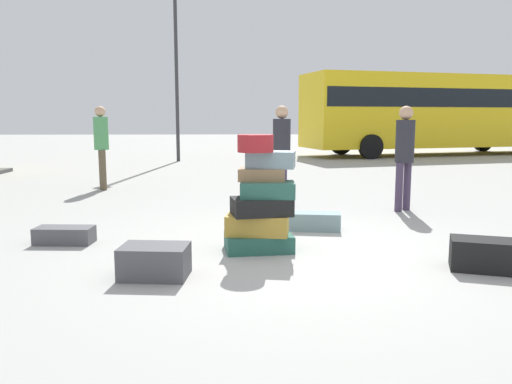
% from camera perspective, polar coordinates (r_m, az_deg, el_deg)
% --- Properties ---
extents(ground_plane, '(80.00, 80.00, 0.00)m').
position_cam_1_polar(ground_plane, '(5.74, 3.96, -6.96)').
color(ground_plane, '#9E9E99').
extents(suitcase_tower, '(0.85, 0.72, 1.32)m').
position_cam_1_polar(suitcase_tower, '(5.82, 0.59, -1.13)').
color(suitcase_tower, '#26594C').
rests_on(suitcase_tower, ground).
extents(suitcase_charcoal_foreground_near, '(0.70, 0.35, 0.20)m').
position_cam_1_polar(suitcase_charcoal_foreground_near, '(6.61, -20.57, -4.53)').
color(suitcase_charcoal_foreground_near, '#4C4C51').
rests_on(suitcase_charcoal_foreground_near, ground).
extents(suitcase_charcoal_upright_blue, '(0.67, 0.49, 0.31)m').
position_cam_1_polar(suitcase_charcoal_upright_blue, '(5.00, -11.23, -7.59)').
color(suitcase_charcoal_upright_blue, '#4C4C51').
rests_on(suitcase_charcoal_upright_blue, ground).
extents(suitcase_black_foreground_far, '(0.73, 0.56, 0.31)m').
position_cam_1_polar(suitcase_black_foreground_far, '(5.60, 24.14, -6.41)').
color(suitcase_black_foreground_far, black).
rests_on(suitcase_black_foreground_far, ground).
extents(suitcase_slate_white_trunk, '(0.82, 0.40, 0.24)m').
position_cam_1_polar(suitcase_slate_white_trunk, '(6.95, 6.15, -3.28)').
color(suitcase_slate_white_trunk, gray).
rests_on(suitcase_slate_white_trunk, ground).
extents(person_bearded_onlooker, '(0.30, 0.32, 1.74)m').
position_cam_1_polar(person_bearded_onlooker, '(11.17, -16.87, 5.55)').
color(person_bearded_onlooker, brown).
rests_on(person_bearded_onlooker, ground).
extents(person_tourist_with_camera, '(0.30, 0.30, 1.69)m').
position_cam_1_polar(person_tourist_with_camera, '(8.57, 16.25, 4.61)').
color(person_tourist_with_camera, '#3F334C').
rests_on(person_tourist_with_camera, ground).
extents(person_passerby_in_red, '(0.30, 0.32, 1.71)m').
position_cam_1_polar(person_passerby_in_red, '(8.71, 2.88, 5.06)').
color(person_passerby_in_red, '#3F334C').
rests_on(person_passerby_in_red, ground).
extents(parked_bus, '(11.00, 5.09, 3.15)m').
position_cam_1_polar(parked_bus, '(22.00, 19.28, 8.72)').
color(parked_bus, yellow).
rests_on(parked_bus, ground).
extents(lamp_post, '(0.36, 0.36, 7.29)m').
position_cam_1_polar(lamp_post, '(18.15, -8.98, 18.17)').
color(lamp_post, '#333338').
rests_on(lamp_post, ground).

